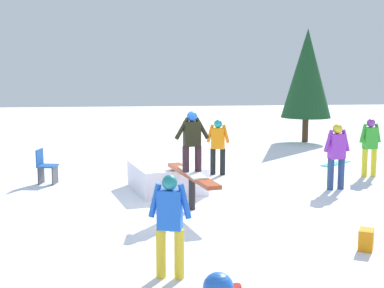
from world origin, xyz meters
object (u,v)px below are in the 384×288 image
bystander_green (370,144)px  pine_tree_near (307,74)px  bystander_orange (218,144)px  backpack_on_snow (366,240)px  rail_feature (192,178)px  bystander_blue (170,221)px  bystander_purple (337,153)px  folding_chair (46,168)px  loose_snowboard_cyan (336,164)px  main_rider_on_rail (192,143)px

bystander_green → pine_tree_near: (-6.78, 0.44, 1.80)m
bystander_orange → pine_tree_near: 7.78m
backpack_on_snow → bystander_green: bearing=-175.5°
rail_feature → bystander_blue: (3.57, -0.69, 0.17)m
bystander_green → bystander_orange: bystander_green is taller
bystander_purple → pine_tree_near: 8.59m
rail_feature → folding_chair: size_ratio=2.91×
bystander_orange → bystander_blue: (7.10, -1.79, -0.03)m
rail_feature → bystander_blue: size_ratio=1.75×
bystander_orange → folding_chair: 4.55m
bystander_green → loose_snowboard_cyan: (-1.91, -0.17, -0.86)m
bystander_blue → bystander_green: bearing=-116.8°
bystander_green → pine_tree_near: pine_tree_near is taller
rail_feature → main_rider_on_rail: size_ratio=1.85×
loose_snowboard_cyan → bystander_green: bearing=-123.9°
loose_snowboard_cyan → backpack_on_snow: 7.91m
bystander_orange → backpack_on_snow: size_ratio=4.44×
bystander_blue → main_rider_on_rail: bearing=-85.8°
folding_chair → backpack_on_snow: (5.61, 5.89, -0.24)m
rail_feature → bystander_orange: size_ratio=1.69×
bystander_green → bystander_purple: bystander_purple is taller
folding_chair → pine_tree_near: size_ratio=0.20×
loose_snowboard_cyan → folding_chair: bearing=154.0°
bystander_blue → pine_tree_near: 14.73m
bystander_orange → folding_chair: bystander_orange is taller
bystander_purple → folding_chair: 7.17m
bystander_green → bystander_orange: (-0.67, -4.01, -0.03)m
folding_chair → backpack_on_snow: 8.14m
folding_chair → pine_tree_near: bearing=-41.7°
bystander_blue → folding_chair: size_ratio=1.66×
bystander_green → backpack_on_snow: (5.62, -2.60, -0.71)m
bystander_green → bystander_purple: size_ratio=0.98×
loose_snowboard_cyan → folding_chair: 8.54m
rail_feature → main_rider_on_rail: main_rider_on_rail is taller
loose_snowboard_cyan → main_rider_on_rail: bearing=-175.0°
bystander_green → bystander_blue: bystander_green is taller
bystander_purple → loose_snowboard_cyan: bystander_purple is taller
folding_chair → backpack_on_snow: folding_chair is taller
bystander_blue → pine_tree_near: pine_tree_near is taller
folding_chair → pine_tree_near: 11.44m
rail_feature → bystander_purple: (-1.46, 3.63, 0.23)m
folding_chair → loose_snowboard_cyan: bearing=-65.9°
rail_feature → folding_chair: 4.43m
loose_snowboard_cyan → pine_tree_near: pine_tree_near is taller
rail_feature → main_rider_on_rail: (0.00, 0.00, 0.73)m
main_rider_on_rail → pine_tree_near: size_ratio=0.31×
rail_feature → bystander_purple: bystander_purple is taller
bystander_purple → loose_snowboard_cyan: (-3.31, 1.30, -0.88)m
main_rider_on_rail → backpack_on_snow: main_rider_on_rail is taller
main_rider_on_rail → bystander_orange: bearing=154.7°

